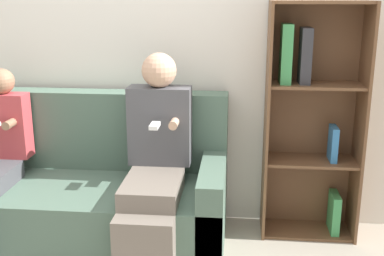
{
  "coord_description": "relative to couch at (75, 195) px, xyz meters",
  "views": [
    {
      "loc": [
        0.67,
        -2.24,
        1.54
      ],
      "look_at": [
        0.4,
        0.54,
        0.76
      ],
      "focal_mm": 45.0,
      "sensor_mm": 36.0,
      "label": 1
    }
  ],
  "objects": [
    {
      "name": "back_wall",
      "position": [
        0.35,
        0.42,
        0.97
      ],
      "size": [
        10.0,
        0.06,
        2.55
      ],
      "color": "silver",
      "rests_on": "ground_plane"
    },
    {
      "name": "couch",
      "position": [
        0.0,
        0.0,
        0.0
      ],
      "size": [
        1.91,
        0.81,
        0.93
      ],
      "color": "#4C6656",
      "rests_on": "ground_plane"
    },
    {
      "name": "adult_seated",
      "position": [
        0.55,
        -0.12,
        0.32
      ],
      "size": [
        0.38,
        0.75,
        1.2
      ],
      "color": "#70665B",
      "rests_on": "ground_plane"
    },
    {
      "name": "bookshelf",
      "position": [
        1.49,
        0.27,
        0.48
      ],
      "size": [
        0.6,
        0.3,
        1.5
      ],
      "color": "brown",
      "rests_on": "ground_plane"
    }
  ]
}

